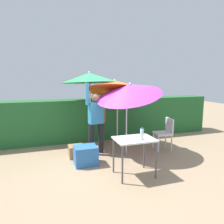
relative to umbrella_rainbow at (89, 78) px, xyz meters
The scene contains 11 objects.
ground_plane 2.34m from the umbrella_rainbow, 70.11° to the right, with size 24.00×24.00×0.00m, color #9E8466.
hedge_row 1.51m from the umbrella_rainbow, 53.90° to the left, with size 8.00×0.70×1.32m, color #23602D.
umbrella_rainbow is the anchor object (origin of this frame).
umbrella_orange 0.81m from the umbrella_rainbow, 22.51° to the right, with size 1.86×1.81×2.24m.
umbrella_yellow 1.42m from the umbrella_rainbow, 57.57° to the right, with size 1.79×1.72×2.18m.
person_vendor 1.36m from the umbrella_rainbow, 92.26° to the right, with size 0.56×0.28×1.88m.
chair_plastic 2.66m from the umbrella_rainbow, 31.29° to the right, with size 0.50×0.50×0.89m.
cooler_box 2.36m from the umbrella_rainbow, 106.71° to the right, with size 0.52×0.43×0.44m, color #2D6BB7.
crate_cardboard 2.15m from the umbrella_rainbow, 122.09° to the right, with size 0.37×0.36×0.30m, color #9E7A4C.
folding_table 2.71m from the umbrella_rainbow, 80.47° to the right, with size 0.80×0.60×0.79m.
bottle_water 2.74m from the umbrella_rainbow, 78.67° to the right, with size 0.07×0.07×0.24m.
Camera 1 is at (-1.74, -4.89, 1.98)m, focal length 33.31 mm.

